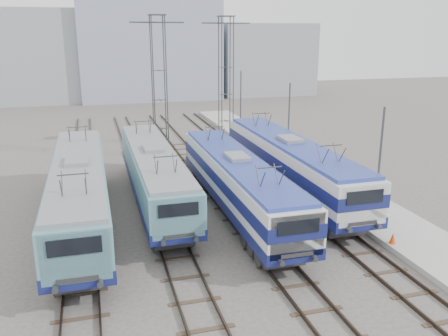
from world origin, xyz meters
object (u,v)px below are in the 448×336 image
locomotive_center_right (238,181)px  mast_front (379,173)px  mast_mid (288,129)px  safety_cone (393,238)px  catenary_tower_west (159,81)px  locomotive_far_left (79,189)px  mast_rear (241,106)px  locomotive_far_right (290,162)px  locomotive_center_left (154,172)px  catenary_tower_east (226,77)px

locomotive_center_right → mast_front: (6.35, -4.55, 1.28)m
locomotive_center_right → mast_front: 7.91m
mast_mid → safety_cone: mast_mid is taller
catenary_tower_west → locomotive_far_left: bearing=-114.6°
locomotive_center_right → mast_front: size_ratio=2.48×
locomotive_far_left → safety_cone: (15.25, -7.13, -1.70)m
locomotive_far_left → mast_rear: 24.26m
locomotive_far_left → mast_rear: bearing=50.7°
locomotive_center_right → locomotive_far_right: 5.24m
locomotive_center_left → safety_cone: (10.75, -9.73, -1.59)m
catenary_tower_west → mast_front: (8.60, -20.00, -3.14)m
catenary_tower_east → safety_cone: (2.00, -23.88, -6.05)m
locomotive_far_right → catenary_tower_east: catenary_tower_east is taller
mast_rear → locomotive_center_right: bearing=-108.1°
locomotive_far_right → mast_front: bearing=-75.6°
locomotive_far_left → safety_cone: 16.92m
locomotive_center_left → mast_front: 13.45m
locomotive_far_left → locomotive_center_right: size_ratio=1.06×
mast_front → mast_rear: bearing=90.0°
locomotive_center_left → catenary_tower_west: size_ratio=1.45×
mast_front → catenary_tower_east: bearing=95.5°
safety_cone → locomotive_far_left: bearing=154.9°
locomotive_far_right → safety_cone: 9.44m
locomotive_far_left → mast_front: mast_front is taller
locomotive_center_left → catenary_tower_east: 17.23m
locomotive_center_right → safety_cone: 9.12m
locomotive_far_right → catenary_tower_east: bearing=91.0°
mast_rear → safety_cone: (-0.10, -25.88, -2.91)m
locomotive_far_left → mast_front: size_ratio=2.63×
locomotive_far_left → locomotive_far_right: bearing=8.3°
locomotive_center_right → catenary_tower_west: bearing=98.3°
catenary_tower_west → mast_rear: catenary_tower_west is taller
locomotive_far_left → locomotive_center_left: locomotive_far_left is taller
locomotive_far_left → catenary_tower_west: size_ratio=1.53×
locomotive_center_left → locomotive_center_right: 5.58m
locomotive_center_right → safety_cone: size_ratio=30.04×
catenary_tower_west → mast_rear: size_ratio=1.71×
mast_mid → safety_cone: 14.19m
mast_mid → mast_rear: 12.00m
locomotive_center_right → mast_front: bearing=-35.6°
locomotive_far_right → mast_front: size_ratio=2.62×
locomotive_far_right → mast_mid: bearing=68.8°
locomotive_center_right → locomotive_far_left: bearing=175.5°
locomotive_far_right → catenary_tower_east: (-0.25, 14.77, 4.30)m
locomotive_far_left → safety_cone: locomotive_far_left is taller
locomotive_center_left → safety_cone: 14.58m
catenary_tower_west → mast_front: bearing=-66.7°
locomotive_far_left → locomotive_center_left: 5.19m
locomotive_far_right → safety_cone: bearing=-79.1°
locomotive_center_left → locomotive_far_right: (9.00, -0.62, 0.17)m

